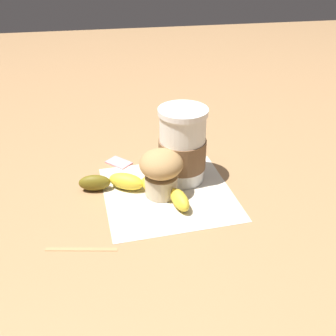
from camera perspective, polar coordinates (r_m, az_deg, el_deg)
The scene contains 7 objects.
ground_plane at distance 0.73m, azimuth 0.00°, elevation -3.68°, with size 3.00×3.00×0.00m, color #A87C51.
paper_napkin at distance 0.73m, azimuth 0.00°, elevation -3.63°, with size 0.23×0.23×0.00m, color beige.
coffee_cup at distance 0.74m, azimuth 2.10°, elevation 3.02°, with size 0.09×0.09×0.14m.
muffin at distance 0.70m, azimuth -1.02°, elevation -0.27°, with size 0.08×0.08×0.09m.
banana at distance 0.72m, azimuth -4.26°, elevation -2.75°, with size 0.14×0.19×0.03m.
sugar_packet at distance 0.83m, azimuth -7.16°, elevation 0.87°, with size 0.05×0.03×0.01m, color pink.
wooden_stirrer at distance 0.62m, azimuth -12.44°, elevation -11.42°, with size 0.11×0.01×0.00m, color tan.
Camera 1 is at (0.59, -0.11, 0.41)m, focal length 42.00 mm.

